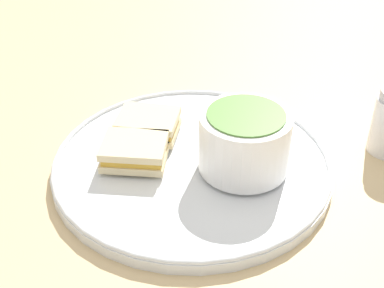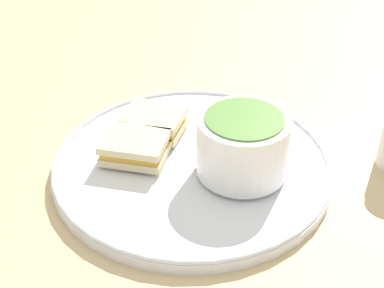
{
  "view_description": "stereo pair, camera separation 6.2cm",
  "coord_description": "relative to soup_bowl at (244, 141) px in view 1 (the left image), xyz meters",
  "views": [
    {
      "loc": [
        -0.07,
        0.51,
        0.4
      ],
      "look_at": [
        0.0,
        0.0,
        0.04
      ],
      "focal_mm": 50.0,
      "sensor_mm": 36.0,
      "label": 1
    },
    {
      "loc": [
        -0.13,
        0.49,
        0.4
      ],
      "look_at": [
        0.0,
        0.0,
        0.04
      ],
      "focal_mm": 50.0,
      "sensor_mm": 36.0,
      "label": 2
    }
  ],
  "objects": [
    {
      "name": "sandwich_half_near",
      "position": [
        0.12,
        -0.05,
        -0.02
      ],
      "size": [
        0.08,
        0.06,
        0.03
      ],
      "rotation": [
        0.0,
        0.0,
        6.25
      ],
      "color": "beige",
      "rests_on": "plate"
    },
    {
      "name": "ground_plane",
      "position": [
        0.06,
        -0.01,
        -0.05
      ],
      "size": [
        2.4,
        2.4,
        0.0
      ],
      "primitive_type": "plane",
      "color": "#D1B27F"
    },
    {
      "name": "sandwich_half_far",
      "position": [
        0.13,
        0.01,
        -0.02
      ],
      "size": [
        0.08,
        0.06,
        0.03
      ],
      "rotation": [
        0.0,
        0.0,
        6.33
      ],
      "color": "beige",
      "rests_on": "plate"
    },
    {
      "name": "plate",
      "position": [
        0.06,
        -0.01,
        -0.04
      ],
      "size": [
        0.33,
        0.33,
        0.02
      ],
      "color": "white",
      "rests_on": "ground_plane"
    },
    {
      "name": "spoon",
      "position": [
        0.02,
        -0.09,
        -0.03
      ],
      "size": [
        0.07,
        0.09,
        0.01
      ],
      "rotation": [
        0.0,
        0.0,
        11.6
      ],
      "color": "silver",
      "rests_on": "plate"
    },
    {
      "name": "soup_bowl",
      "position": [
        0.0,
        0.0,
        0.0
      ],
      "size": [
        0.1,
        0.1,
        0.07
      ],
      "color": "white",
      "rests_on": "plate"
    }
  ]
}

